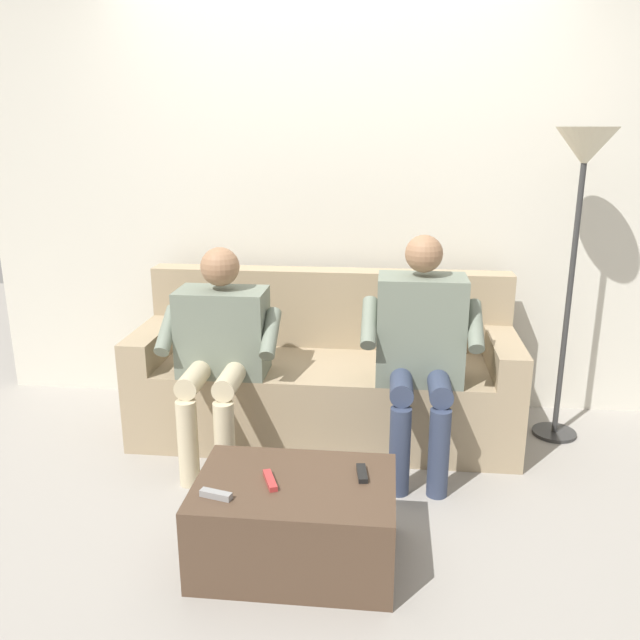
% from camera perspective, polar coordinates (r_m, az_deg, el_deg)
% --- Properties ---
extents(ground_plane, '(8.00, 8.00, 0.00)m').
position_cam_1_polar(ground_plane, '(3.18, -0.90, -15.19)').
color(ground_plane, gray).
extents(back_wall, '(4.26, 0.06, 2.48)m').
position_cam_1_polar(back_wall, '(3.92, 1.20, 10.22)').
color(back_wall, beige).
rests_on(back_wall, ground).
extents(couch, '(2.07, 0.73, 0.89)m').
position_cam_1_polar(couch, '(3.69, 0.47, -5.19)').
color(couch, '#9E896B').
rests_on(couch, ground).
extents(coffee_table, '(0.78, 0.53, 0.35)m').
position_cam_1_polar(coffee_table, '(2.70, -2.16, -17.13)').
color(coffee_table, '#4C3828').
rests_on(coffee_table, ground).
extents(person_left_seated, '(0.58, 0.54, 1.18)m').
position_cam_1_polar(person_left_seated, '(3.24, 8.79, -1.80)').
color(person_left_seated, slate).
rests_on(person_left_seated, ground).
extents(person_right_seated, '(0.60, 0.57, 1.10)m').
position_cam_1_polar(person_right_seated, '(3.34, -8.74, -1.89)').
color(person_right_seated, slate).
rests_on(person_right_seated, ground).
extents(remote_gray, '(0.13, 0.06, 0.03)m').
position_cam_1_polar(remote_gray, '(2.53, -9.09, -14.84)').
color(remote_gray, gray).
rests_on(remote_gray, coffee_table).
extents(remote_black, '(0.05, 0.13, 0.02)m').
position_cam_1_polar(remote_black, '(2.64, 3.69, -13.23)').
color(remote_black, black).
rests_on(remote_black, coffee_table).
extents(remote_red, '(0.08, 0.14, 0.02)m').
position_cam_1_polar(remote_red, '(2.60, -4.39, -13.80)').
color(remote_red, '#B73333').
rests_on(remote_red, coffee_table).
extents(floor_lamp, '(0.31, 0.31, 1.67)m').
position_cam_1_polar(floor_lamp, '(3.62, 21.97, 11.62)').
color(floor_lamp, '#2D2D2D').
rests_on(floor_lamp, ground).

